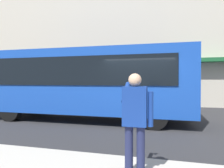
% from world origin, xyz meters
% --- Properties ---
extents(ground_plane, '(60.00, 60.00, 0.00)m').
position_xyz_m(ground_plane, '(0.00, 0.00, 0.00)').
color(ground_plane, '#2B2B2D').
extents(building_facade_far, '(28.00, 1.55, 12.00)m').
position_xyz_m(building_facade_far, '(-0.02, -6.80, 5.99)').
color(building_facade_far, beige).
rests_on(building_facade_far, ground_plane).
extents(red_bus, '(9.05, 2.54, 3.08)m').
position_xyz_m(red_bus, '(2.49, -0.68, 1.68)').
color(red_bus, '#1947AD').
rests_on(red_bus, ground_plane).
extents(pedestrian_photographer, '(0.53, 0.52, 1.70)m').
position_xyz_m(pedestrian_photographer, '(-0.41, 4.25, 1.14)').
color(pedestrian_photographer, '#1E2347').
rests_on(pedestrian_photographer, sidewalk_curb).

